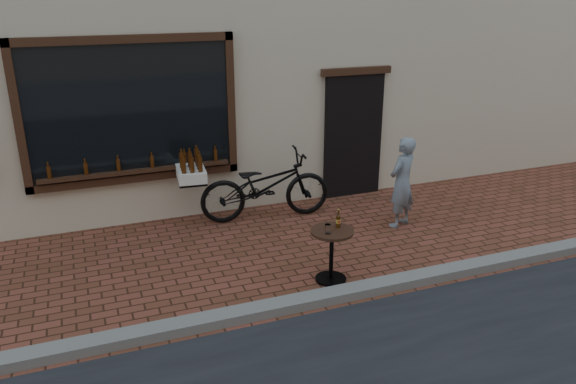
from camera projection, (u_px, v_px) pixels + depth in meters
name	position (u px, v px, depth m)	size (l,w,h in m)	color
ground	(339.00, 308.00, 6.74)	(90.00, 90.00, 0.00)	#5C2F1D
kerb	(332.00, 296.00, 6.90)	(90.00, 0.25, 0.12)	slate
cargo_bicycle	(263.00, 185.00, 9.14)	(2.52, 0.94, 1.20)	black
bistro_table	(332.00, 245.00, 7.21)	(0.56, 0.56, 0.95)	black
pedestrian	(402.00, 182.00, 8.81)	(0.53, 0.35, 1.46)	slate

